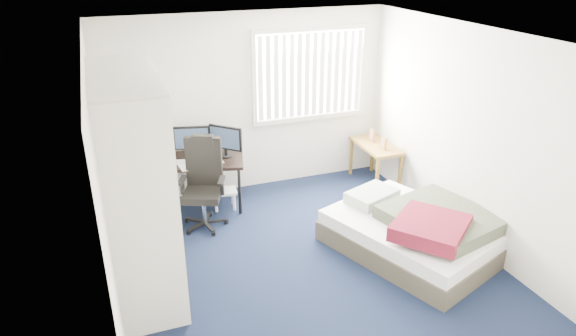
% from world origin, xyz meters
% --- Properties ---
extents(ground, '(4.20, 4.20, 0.00)m').
position_xyz_m(ground, '(0.00, 0.00, 0.00)').
color(ground, black).
rests_on(ground, ground).
extents(room_shell, '(4.20, 4.20, 4.20)m').
position_xyz_m(room_shell, '(0.00, 0.00, 1.51)').
color(room_shell, silver).
rests_on(room_shell, ground).
extents(window_assembly, '(1.72, 0.09, 1.32)m').
position_xyz_m(window_assembly, '(0.90, 2.04, 1.60)').
color(window_assembly, white).
rests_on(window_assembly, ground).
extents(closet, '(0.64, 1.84, 2.22)m').
position_xyz_m(closet, '(-1.67, 0.27, 1.35)').
color(closet, beige).
rests_on(closet, ground).
extents(desk, '(1.52, 0.99, 1.15)m').
position_xyz_m(desk, '(-0.93, 1.75, 0.73)').
color(desk, black).
rests_on(desk, ground).
extents(office_chair, '(0.71, 0.71, 1.15)m').
position_xyz_m(office_chair, '(-0.86, 1.22, 0.44)').
color(office_chair, black).
rests_on(office_chair, ground).
extents(footstool, '(0.36, 0.31, 0.27)m').
position_xyz_m(footstool, '(-0.53, 1.54, 0.21)').
color(footstool, white).
rests_on(footstool, ground).
extents(nightstand, '(0.46, 0.90, 0.80)m').
position_xyz_m(nightstand, '(1.75, 1.54, 0.55)').
color(nightstand, brown).
rests_on(nightstand, ground).
extents(bed, '(1.91, 2.18, 0.61)m').
position_xyz_m(bed, '(1.28, -0.28, 0.26)').
color(bed, '#413B2F').
rests_on(bed, ground).
extents(pine_box, '(0.45, 0.39, 0.29)m').
position_xyz_m(pine_box, '(-1.65, 0.12, 0.14)').
color(pine_box, tan).
rests_on(pine_box, ground).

